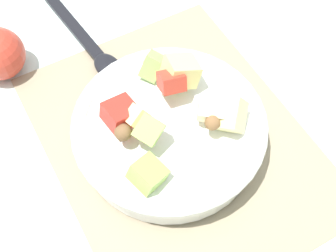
% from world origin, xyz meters
% --- Properties ---
extents(ground_plane, '(2.40, 2.40, 0.00)m').
position_xyz_m(ground_plane, '(0.00, 0.00, 0.00)').
color(ground_plane, silver).
extents(placemat, '(0.42, 0.33, 0.01)m').
position_xyz_m(placemat, '(0.00, 0.00, 0.00)').
color(placemat, gray).
rests_on(placemat, ground_plane).
extents(salad_bowl, '(0.25, 0.25, 0.10)m').
position_xyz_m(salad_bowl, '(0.00, 0.01, 0.04)').
color(salad_bowl, white).
rests_on(salad_bowl, placemat).
extents(serving_spoon, '(0.22, 0.05, 0.01)m').
position_xyz_m(serving_spoon, '(0.20, 0.03, 0.01)').
color(serving_spoon, black).
rests_on(serving_spoon, placemat).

